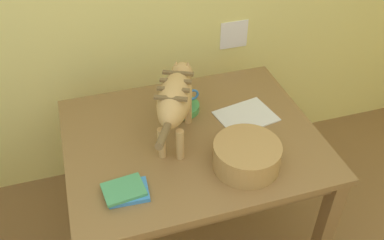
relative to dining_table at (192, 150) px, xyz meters
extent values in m
cube|color=white|center=(0.48, 0.70, 0.21)|extent=(0.18, 0.01, 0.18)
cube|color=brown|center=(0.00, 0.00, 0.07)|extent=(1.21, 0.96, 0.03)
cube|color=brown|center=(0.00, 0.00, 0.02)|extent=(1.13, 0.88, 0.07)
cube|color=brown|center=(0.55, -0.43, -0.30)|extent=(0.07, 0.07, 0.72)
cube|color=brown|center=(-0.55, 0.43, -0.30)|extent=(0.07, 0.07, 0.72)
cube|color=brown|center=(0.55, 0.43, -0.30)|extent=(0.07, 0.07, 0.72)
ellipsoid|color=tan|center=(-0.08, 0.01, 0.32)|extent=(0.29, 0.40, 0.18)
cube|color=brown|center=(-0.12, -0.07, 0.39)|extent=(0.14, 0.08, 0.01)
cube|color=brown|center=(-0.09, -0.02, 0.39)|extent=(0.14, 0.08, 0.01)
cube|color=brown|center=(-0.06, 0.04, 0.39)|extent=(0.14, 0.08, 0.01)
cube|color=brown|center=(-0.04, 0.10, 0.39)|extent=(0.14, 0.08, 0.01)
cylinder|color=tan|center=(-0.06, 0.14, 0.17)|extent=(0.04, 0.04, 0.16)
cylinder|color=tan|center=(0.01, 0.11, 0.17)|extent=(0.04, 0.04, 0.16)
cylinder|color=tan|center=(-0.17, -0.09, 0.17)|extent=(0.04, 0.04, 0.16)
cylinder|color=tan|center=(-0.09, -0.13, 0.17)|extent=(0.04, 0.04, 0.16)
sphere|color=tan|center=(0.01, 0.21, 0.32)|extent=(0.10, 0.10, 0.10)
cone|color=tan|center=(-0.01, 0.22, 0.36)|extent=(0.04, 0.04, 0.04)
cone|color=tan|center=(0.04, 0.20, 0.36)|extent=(0.04, 0.04, 0.04)
cylinder|color=brown|center=(-0.19, -0.24, 0.34)|extent=(0.11, 0.19, 0.08)
cylinder|color=#49994B|center=(0.01, 0.21, 0.11)|extent=(0.17, 0.17, 0.03)
cylinder|color=#3978BD|center=(0.01, 0.21, 0.17)|extent=(0.08, 0.08, 0.09)
torus|color=#3978BD|center=(0.07, 0.21, 0.18)|extent=(0.06, 0.01, 0.06)
cube|color=silver|center=(0.31, 0.06, 0.09)|extent=(0.32, 0.27, 0.01)
cube|color=#3E87C9|center=(-0.36, -0.27, 0.10)|extent=(0.17, 0.14, 0.02)
cube|color=#48995E|center=(-0.37, -0.27, 0.12)|extent=(0.18, 0.15, 0.01)
cylinder|color=#A97E42|center=(0.17, -0.26, 0.15)|extent=(0.30, 0.30, 0.12)
cylinder|color=#4C381E|center=(0.17, -0.26, 0.16)|extent=(0.24, 0.24, 0.10)
camera|label=1|loc=(-0.45, -1.47, 1.43)|focal=39.66mm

